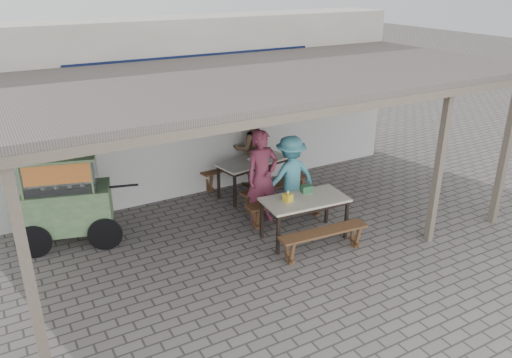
{
  "coord_description": "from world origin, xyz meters",
  "views": [
    {
      "loc": [
        -3.99,
        -6.07,
        4.3
      ],
      "look_at": [
        -0.08,
        0.9,
        0.99
      ],
      "focal_mm": 35.0,
      "sensor_mm": 36.0,
      "label": 1
    }
  ],
  "objects": [
    {
      "name": "warung_roof",
      "position": [
        0.02,
        0.9,
        2.71
      ],
      "size": [
        9.0,
        4.21,
        2.81
      ],
      "color": "#5F5551",
      "rests_on": "ground"
    },
    {
      "name": "back_wall",
      "position": [
        -0.0,
        3.58,
        1.72
      ],
      "size": [
        9.0,
        1.28,
        3.5
      ],
      "color": "silver",
      "rests_on": "ground"
    },
    {
      "name": "bench_right_street",
      "position": [
        0.45,
        -0.41,
        0.34
      ],
      "size": [
        1.56,
        0.4,
        0.45
      ],
      "rotation": [
        0.0,
        0.0,
        -0.08
      ],
      "color": "brown",
      "rests_on": "ground"
    },
    {
      "name": "bench_left_street",
      "position": [
        0.77,
        1.62,
        0.34
      ],
      "size": [
        1.62,
        0.56,
        0.45
      ],
      "rotation": [
        0.0,
        0.0,
        0.18
      ],
      "color": "brown",
      "rests_on": "ground"
    },
    {
      "name": "ground",
      "position": [
        0.0,
        0.0,
        0.0
      ],
      "size": [
        60.0,
        60.0,
        0.0
      ],
      "primitive_type": "plane",
      "color": "#64605B",
      "rests_on": "ground"
    },
    {
      "name": "tissue_box",
      "position": [
        0.2,
        0.29,
        0.81
      ],
      "size": [
        0.15,
        0.15,
        0.13
      ],
      "primitive_type": "cube",
      "rotation": [
        0.0,
        0.0,
        0.21
      ],
      "color": "gold",
      "rests_on": "table_right"
    },
    {
      "name": "patron_street_side",
      "position": [
        0.2,
        1.16,
        0.88
      ],
      "size": [
        0.65,
        0.44,
        1.76
      ],
      "primitive_type": "imported",
      "rotation": [
        0.0,
        0.0,
        0.03
      ],
      "color": "brown",
      "rests_on": "ground"
    },
    {
      "name": "patron_right_table",
      "position": [
        0.81,
        1.16,
        0.78
      ],
      "size": [
        1.02,
        0.6,
        1.55
      ],
      "primitive_type": "imported",
      "rotation": [
        0.0,
        0.0,
        3.12
      ],
      "color": "#4FAABB",
      "rests_on": "ground"
    },
    {
      "name": "table_right",
      "position": [
        0.5,
        0.23,
        0.67
      ],
      "size": [
        1.5,
        0.86,
        0.75
      ],
      "rotation": [
        0.0,
        0.0,
        -0.08
      ],
      "color": "beige",
      "rests_on": "ground"
    },
    {
      "name": "vendor_cart",
      "position": [
        -3.06,
        2.03,
        0.86
      ],
      "size": [
        2.04,
        1.15,
        1.59
      ],
      "rotation": [
        0.0,
        0.0,
        -0.27
      ],
      "color": "#78A16B",
      "rests_on": "ground"
    },
    {
      "name": "table_left",
      "position": [
        0.64,
        2.3,
        0.67
      ],
      "size": [
        1.59,
        0.92,
        0.75
      ],
      "rotation": [
        0.0,
        0.0,
        0.18
      ],
      "color": "beige",
      "rests_on": "ground"
    },
    {
      "name": "condiment_bowl",
      "position": [
        0.58,
        2.26,
        0.77
      ],
      "size": [
        0.23,
        0.23,
        0.04
      ],
      "primitive_type": "imported",
      "rotation": [
        0.0,
        0.0,
        0.38
      ],
      "color": "white",
      "rests_on": "table_left"
    },
    {
      "name": "bench_left_wall",
      "position": [
        0.52,
        2.98,
        0.34
      ],
      "size": [
        1.62,
        0.56,
        0.45
      ],
      "rotation": [
        0.0,
        0.0,
        0.18
      ],
      "color": "brown",
      "rests_on": "ground"
    },
    {
      "name": "bench_right_wall",
      "position": [
        0.55,
        0.87,
        0.34
      ],
      "size": [
        1.56,
        0.4,
        0.45
      ],
      "rotation": [
        0.0,
        0.0,
        -0.08
      ],
      "color": "brown",
      "rests_on": "ground"
    },
    {
      "name": "donation_box",
      "position": [
        0.68,
        0.44,
        0.81
      ],
      "size": [
        0.2,
        0.15,
        0.13
      ],
      "primitive_type": "cube",
      "rotation": [
        0.0,
        0.0,
        -0.13
      ],
      "color": "#2D663E",
      "rests_on": "table_right"
    },
    {
      "name": "patron_wall_side",
      "position": [
        0.86,
        2.75,
        0.82
      ],
      "size": [
        0.94,
        0.83,
        1.63
      ],
      "primitive_type": "imported",
      "rotation": [
        0.0,
        0.0,
        2.84
      ],
      "color": "brown",
      "rests_on": "ground"
    },
    {
      "name": "condiment_jar",
      "position": [
        0.85,
        2.46,
        0.79
      ],
      "size": [
        0.07,
        0.07,
        0.08
      ],
      "primitive_type": "cylinder",
      "color": "beige",
      "rests_on": "table_left"
    }
  ]
}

